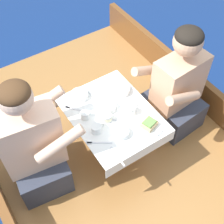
% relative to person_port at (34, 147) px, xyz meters
% --- Properties ---
extents(ground_plane, '(60.00, 60.00, 0.00)m').
position_rel_person_port_xyz_m(ground_plane, '(0.59, -0.12, -0.70)').
color(ground_plane, navy).
extents(boat_deck, '(1.92, 2.94, 0.30)m').
position_rel_person_port_xyz_m(boat_deck, '(0.59, -0.12, -0.55)').
color(boat_deck, '#9E6B38').
rests_on(boat_deck, ground_plane).
extents(gunwale_port, '(0.06, 2.94, 0.28)m').
position_rel_person_port_xyz_m(gunwale_port, '(-0.34, -0.12, -0.26)').
color(gunwale_port, brown).
rests_on(gunwale_port, boat_deck).
extents(gunwale_starboard, '(0.06, 2.94, 0.28)m').
position_rel_person_port_xyz_m(gunwale_starboard, '(1.51, -0.12, -0.26)').
color(gunwale_starboard, brown).
rests_on(gunwale_starboard, boat_deck).
extents(cockpit_table, '(0.57, 0.73, 0.43)m').
position_rel_person_port_xyz_m(cockpit_table, '(0.59, -0.07, -0.02)').
color(cockpit_table, '#B2B2B7').
rests_on(cockpit_table, boat_deck).
extents(person_port, '(0.56, 0.50, 1.00)m').
position_rel_person_port_xyz_m(person_port, '(0.00, 0.00, 0.00)').
color(person_port, '#333847').
rests_on(person_port, boat_deck).
extents(person_starboard, '(0.55, 0.47, 0.95)m').
position_rel_person_port_xyz_m(person_starboard, '(1.17, -0.11, -0.01)').
color(person_starboard, '#333847').
rests_on(person_starboard, boat_deck).
extents(plate_sandwich, '(0.20, 0.20, 0.01)m').
position_rel_person_port_xyz_m(plate_sandwich, '(0.74, -0.31, 0.04)').
color(plate_sandwich, white).
rests_on(plate_sandwich, cockpit_table).
extents(plate_bread, '(0.17, 0.17, 0.01)m').
position_rel_person_port_xyz_m(plate_bread, '(0.63, 0.19, 0.04)').
color(plate_bread, white).
rests_on(plate_bread, cockpit_table).
extents(sandwich, '(0.12, 0.11, 0.05)m').
position_rel_person_port_xyz_m(sandwich, '(0.74, -0.31, 0.06)').
color(sandwich, '#E0BC7F').
rests_on(sandwich, plate_sandwich).
extents(bowl_port_near, '(0.11, 0.11, 0.04)m').
position_rel_person_port_xyz_m(bowl_port_near, '(0.53, -0.25, 0.06)').
color(bowl_port_near, white).
rests_on(bowl_port_near, cockpit_table).
extents(bowl_starboard_near, '(0.13, 0.13, 0.04)m').
position_rel_person_port_xyz_m(bowl_starboard_near, '(0.47, 0.20, 0.06)').
color(bowl_starboard_near, white).
rests_on(bowl_starboard_near, cockpit_table).
extents(bowl_center_far, '(0.13, 0.13, 0.04)m').
position_rel_person_port_xyz_m(bowl_center_far, '(0.59, -0.01, 0.06)').
color(bowl_center_far, white).
rests_on(bowl_center_far, cockpit_table).
extents(bowl_port_far, '(0.14, 0.14, 0.04)m').
position_rel_person_port_xyz_m(bowl_port_far, '(0.76, 0.08, 0.06)').
color(bowl_port_far, white).
rests_on(bowl_port_far, cockpit_table).
extents(coffee_cup_port, '(0.10, 0.07, 0.06)m').
position_rel_person_port_xyz_m(coffee_cup_port, '(0.71, -0.13, 0.07)').
color(coffee_cup_port, white).
rests_on(coffee_cup_port, cockpit_table).
extents(coffee_cup_starboard, '(0.10, 0.07, 0.06)m').
position_rel_person_port_xyz_m(coffee_cup_starboard, '(0.41, -0.14, 0.06)').
color(coffee_cup_starboard, white).
rests_on(coffee_cup_starboard, cockpit_table).
extents(coffee_cup_center, '(0.09, 0.06, 0.06)m').
position_rel_person_port_xyz_m(coffee_cup_center, '(0.41, 0.01, 0.06)').
color(coffee_cup_center, white).
rests_on(coffee_cup_center, cockpit_table).
extents(tin_can, '(0.07, 0.07, 0.05)m').
position_rel_person_port_xyz_m(tin_can, '(0.53, -0.10, 0.06)').
color(tin_can, silver).
rests_on(tin_can, cockpit_table).
extents(utensil_knife_port, '(0.17, 0.06, 0.00)m').
position_rel_person_port_xyz_m(utensil_knife_port, '(0.38, 0.17, 0.03)').
color(utensil_knife_port, silver).
rests_on(utensil_knife_port, cockpit_table).
extents(utensil_spoon_port, '(0.17, 0.03, 0.01)m').
position_rel_person_port_xyz_m(utensil_spoon_port, '(0.59, -0.37, 0.04)').
color(utensil_spoon_port, silver).
rests_on(utensil_spoon_port, cockpit_table).
extents(utensil_fork_port, '(0.13, 0.14, 0.00)m').
position_rel_person_port_xyz_m(utensil_fork_port, '(0.38, 0.12, 0.03)').
color(utensil_fork_port, silver).
rests_on(utensil_fork_port, cockpit_table).
extents(utensil_fork_starboard, '(0.15, 0.11, 0.00)m').
position_rel_person_port_xyz_m(utensil_fork_starboard, '(0.36, -0.22, 0.03)').
color(utensil_fork_starboard, silver).
rests_on(utensil_fork_starboard, cockpit_table).
extents(utensil_knife_starboard, '(0.02, 0.17, 0.00)m').
position_rel_person_port_xyz_m(utensil_knife_starboard, '(0.42, -0.39, 0.03)').
color(utensil_knife_starboard, silver).
rests_on(utensil_knife_starboard, cockpit_table).
extents(utensil_spoon_center, '(0.13, 0.13, 0.01)m').
position_rel_person_port_xyz_m(utensil_spoon_center, '(0.56, -0.12, 0.04)').
color(utensil_spoon_center, silver).
rests_on(utensil_spoon_center, cockpit_table).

